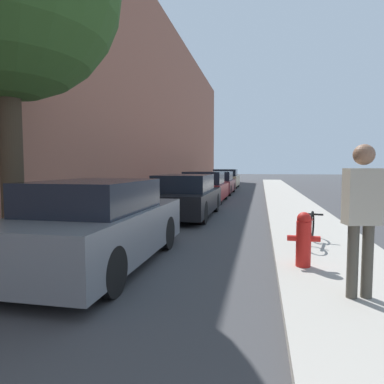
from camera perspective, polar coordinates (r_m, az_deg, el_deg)
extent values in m
plane|color=#3D3D3F|center=(15.06, 5.03, -2.06)|extent=(120.00, 120.00, 0.00)
cube|color=#ADA89E|center=(15.64, -5.60, -1.61)|extent=(2.00, 52.00, 0.12)
cube|color=#ADA89E|center=(15.02, 16.10, -2.00)|extent=(2.00, 52.00, 0.12)
cube|color=#9E604C|center=(16.40, -10.45, 16.88)|extent=(0.70, 52.00, 10.52)
cylinder|color=black|center=(7.50, -15.89, -6.10)|extent=(0.22, 0.66, 0.66)
cylinder|color=black|center=(6.94, -4.44, -6.78)|extent=(0.22, 0.66, 0.66)
cylinder|color=black|center=(5.39, -28.78, -10.55)|extent=(0.22, 0.66, 0.66)
cylinder|color=black|center=(4.58, -13.51, -12.73)|extent=(0.22, 0.66, 0.66)
cube|color=slate|center=(5.98, -15.04, -6.44)|extent=(1.75, 4.17, 0.76)
cube|color=black|center=(5.75, -15.90, -0.60)|extent=(1.54, 2.17, 0.49)
cylinder|color=black|center=(12.93, -3.20, -1.59)|extent=(0.22, 0.67, 0.67)
cylinder|color=black|center=(12.63, 3.88, -1.74)|extent=(0.22, 0.67, 0.67)
cylinder|color=black|center=(10.27, -7.14, -3.15)|extent=(0.22, 0.67, 0.67)
cylinder|color=black|center=(9.88, 1.76, -3.41)|extent=(0.22, 0.67, 0.67)
cube|color=black|center=(11.37, -1.06, -1.48)|extent=(1.83, 4.51, 0.67)
cube|color=black|center=(11.15, -1.26, 1.51)|extent=(1.61, 2.35, 0.54)
cylinder|color=black|center=(17.58, 0.02, -0.14)|extent=(0.22, 0.61, 0.61)
cylinder|color=black|center=(17.33, 5.49, -0.22)|extent=(0.22, 0.61, 0.61)
cylinder|color=black|center=(15.22, -1.77, -0.82)|extent=(0.22, 0.61, 0.61)
cylinder|color=black|center=(14.93, 4.55, -0.93)|extent=(0.22, 0.61, 0.61)
cube|color=maroon|center=(16.23, 2.10, 0.18)|extent=(1.92, 3.90, 0.66)
cube|color=black|center=(16.04, 2.02, 2.36)|extent=(1.69, 2.03, 0.59)
cylinder|color=black|center=(22.47, 3.06, 0.81)|extent=(0.22, 0.61, 0.61)
cylinder|color=black|center=(22.30, 6.85, 0.76)|extent=(0.22, 0.61, 0.61)
cylinder|color=black|center=(19.72, 1.90, 0.34)|extent=(0.22, 0.61, 0.61)
cylinder|color=black|center=(19.53, 6.20, 0.27)|extent=(0.22, 0.61, 0.61)
cube|color=maroon|center=(20.98, 4.53, 1.09)|extent=(1.69, 4.50, 0.66)
cube|color=black|center=(20.78, 4.48, 2.68)|extent=(1.49, 2.34, 0.52)
cylinder|color=black|center=(28.04, 4.15, 1.58)|extent=(0.22, 0.69, 0.69)
cylinder|color=black|center=(27.88, 7.60, 1.54)|extent=(0.22, 0.69, 0.69)
cylinder|color=black|center=(25.56, 3.45, 1.32)|extent=(0.22, 0.69, 0.69)
cylinder|color=black|center=(25.38, 7.23, 1.27)|extent=(0.22, 0.69, 0.69)
cube|color=tan|center=(26.69, 5.62, 1.90)|extent=(1.92, 4.05, 0.75)
cube|color=black|center=(26.51, 5.59, 3.24)|extent=(1.69, 2.10, 0.50)
cylinder|color=#423323|center=(6.61, -27.82, 5.62)|extent=(0.37, 0.37, 3.50)
cylinder|color=red|center=(5.60, 18.03, -8.20)|extent=(0.22, 0.22, 0.70)
sphere|color=red|center=(5.53, 18.12, -4.28)|extent=(0.21, 0.21, 0.21)
cylinder|color=red|center=(5.57, 16.29, -7.36)|extent=(0.15, 0.09, 0.09)
cylinder|color=red|center=(5.61, 19.80, -7.35)|extent=(0.15, 0.09, 0.09)
cylinder|color=#4C473D|center=(4.49, 25.13, -10.38)|extent=(0.15, 0.15, 0.87)
cylinder|color=#4C473D|center=(4.57, 27.12, -10.19)|extent=(0.15, 0.15, 0.87)
cube|color=#B2A893|center=(4.41, 26.46, -0.68)|extent=(0.43, 0.29, 0.65)
sphere|color=#8E664C|center=(4.40, 26.67, 5.58)|extent=(0.24, 0.24, 0.24)
torus|color=black|center=(7.70, 19.33, -5.21)|extent=(0.18, 0.60, 0.60)
torus|color=black|center=(6.84, 18.60, -6.37)|extent=(0.18, 0.60, 0.60)
cube|color=maroon|center=(7.25, 19.01, -4.70)|extent=(0.21, 0.72, 0.04)
cylinder|color=maroon|center=(7.08, 18.90, -4.22)|extent=(0.04, 0.04, 0.17)
cube|color=black|center=(7.59, 19.32, -3.50)|extent=(0.44, 0.14, 0.04)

